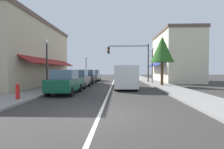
{
  "coord_description": "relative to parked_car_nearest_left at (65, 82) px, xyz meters",
  "views": [
    {
      "loc": [
        0.74,
        -6.79,
        1.77
      ],
      "look_at": [
        -0.01,
        13.85,
        1.21
      ],
      "focal_mm": 28.46,
      "sensor_mm": 36.0,
      "label": 1
    }
  ],
  "objects": [
    {
      "name": "street_lamp_right_mid",
      "position": [
        8.24,
        10.21,
        2.24
      ],
      "size": [
        0.36,
        0.36,
        4.61
      ],
      "color": "black",
      "rests_on": "ground"
    },
    {
      "name": "storefront_left_block",
      "position": [
        -6.21,
        6.01,
        2.55
      ],
      "size": [
        6.42,
        14.2,
        6.85
      ],
      "color": "#BCAD8E",
      "rests_on": "ground"
    },
    {
      "name": "street_lamp_left_near",
      "position": [
        -1.99,
        1.55,
        2.04
      ],
      "size": [
        0.36,
        0.36,
        4.26
      ],
      "color": "black",
      "rests_on": "ground"
    },
    {
      "name": "sidewalk_right",
      "position": [
        8.64,
        12.01,
        -0.82
      ],
      "size": [
        2.6,
        56.0,
        0.12
      ],
      "primitive_type": "cube",
      "color": "gray",
      "rests_on": "ground"
    },
    {
      "name": "ground_plane",
      "position": [
        3.14,
        12.01,
        -0.88
      ],
      "size": [
        80.0,
        80.0,
        0.0
      ],
      "primitive_type": "plane",
      "color": "#33302D"
    },
    {
      "name": "street_lamp_left_far",
      "position": [
        -1.66,
        17.35,
        1.99
      ],
      "size": [
        0.36,
        0.36,
        4.18
      ],
      "color": "black",
      "rests_on": "ground"
    },
    {
      "name": "storefront_right_block",
      "position": [
        12.33,
        14.01,
        2.78
      ],
      "size": [
        6.12,
        10.2,
        7.31
      ],
      "color": "beige",
      "rests_on": "ground"
    },
    {
      "name": "sidewalk_left",
      "position": [
        -2.36,
        12.01,
        -0.82
      ],
      "size": [
        2.6,
        56.0,
        0.12
      ],
      "primitive_type": "cube",
      "color": "gray",
      "rests_on": "ground"
    },
    {
      "name": "traffic_signal_mast_arm",
      "position": [
        5.89,
        11.51,
        2.77
      ],
      "size": [
        5.65,
        0.5,
        5.26
      ],
      "color": "#333333",
      "rests_on": "ground"
    },
    {
      "name": "van_in_lane",
      "position": [
        4.51,
        3.68,
        0.27
      ],
      "size": [
        2.01,
        5.18,
        2.12
      ],
      "rotation": [
        0.0,
        0.0,
        -0.0
      ],
      "color": "silver",
      "rests_on": "ground"
    },
    {
      "name": "lane_center_stripe",
      "position": [
        3.14,
        12.01,
        -0.88
      ],
      "size": [
        0.14,
        52.0,
        0.01
      ],
      "primitive_type": "cube",
      "color": "silver",
      "rests_on": "ground"
    },
    {
      "name": "parked_car_third_left",
      "position": [
        0.01,
        9.69,
        0.0
      ],
      "size": [
        1.83,
        4.13,
        1.77
      ],
      "rotation": [
        0.0,
        0.0,
        -0.02
      ],
      "color": "black",
      "rests_on": "ground"
    },
    {
      "name": "parked_car_second_left",
      "position": [
        -0.01,
        4.48,
        0.0
      ],
      "size": [
        1.78,
        4.1,
        1.77
      ],
      "rotation": [
        0.0,
        0.0,
        -0.0
      ],
      "color": "#4C5156",
      "rests_on": "ground"
    },
    {
      "name": "parked_car_nearest_left",
      "position": [
        0.0,
        0.0,
        0.0
      ],
      "size": [
        1.8,
        4.11,
        1.77
      ],
      "rotation": [
        0.0,
        0.0,
        -0.0
      ],
      "color": "#0F4C33",
      "rests_on": "ground"
    },
    {
      "name": "tree_right_near",
      "position": [
        8.56,
        6.48,
        3.03
      ],
      "size": [
        2.49,
        2.49,
        5.32
      ],
      "color": "#4C331E",
      "rests_on": "ground"
    },
    {
      "name": "fire_hydrant",
      "position": [
        -1.78,
        -3.08,
        -0.33
      ],
      "size": [
        0.22,
        0.22,
        0.87
      ],
      "color": "red",
      "rests_on": "ground"
    },
    {
      "name": "parked_car_far_left",
      "position": [
        0.03,
        15.06,
        0.0
      ],
      "size": [
        1.81,
        4.11,
        1.77
      ],
      "rotation": [
        0.0,
        0.0,
        -0.01
      ],
      "color": "#B7BABF",
      "rests_on": "ground"
    }
  ]
}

